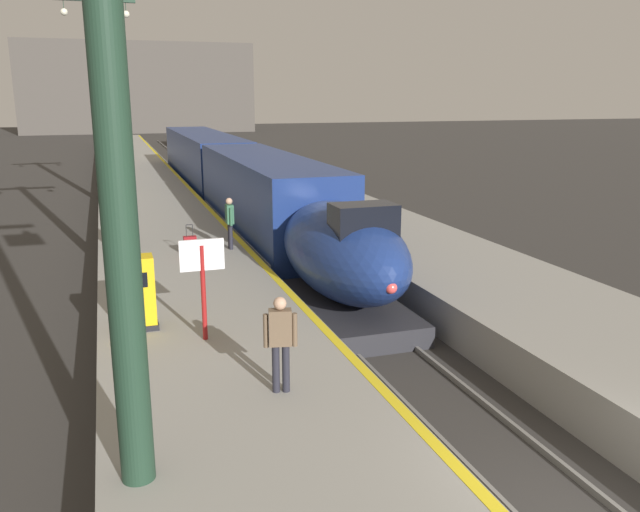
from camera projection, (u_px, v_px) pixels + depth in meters
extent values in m
cube|color=gray|center=(153.00, 214.00, 30.40)|extent=(4.80, 110.00, 1.05)
cube|color=gray|center=(317.00, 205.00, 32.87)|extent=(4.80, 110.00, 1.05)
cube|color=yellow|center=(202.00, 201.00, 30.97)|extent=(0.20, 107.80, 0.01)
cube|color=slate|center=(214.00, 211.00, 34.05)|extent=(0.08, 110.00, 0.12)
cube|color=slate|center=(243.00, 209.00, 34.51)|extent=(0.08, 110.00, 0.12)
ellipsoid|color=navy|center=(342.00, 250.00, 17.82)|extent=(2.78, 6.66, 2.56)
cube|color=#28282D|center=(346.00, 308.00, 17.89)|extent=(2.46, 5.66, 0.55)
cube|color=black|center=(363.00, 222.00, 16.18)|extent=(1.59, 1.00, 0.90)
sphere|color=#F24C4C|center=(391.00, 288.00, 14.86)|extent=(0.28, 0.28, 0.28)
cube|color=navy|center=(265.00, 195.00, 26.05)|extent=(2.90, 14.00, 3.05)
cube|color=black|center=(230.00, 182.00, 25.48)|extent=(0.04, 11.90, 0.80)
cube|color=black|center=(299.00, 180.00, 26.35)|extent=(0.04, 11.90, 0.80)
cube|color=silver|center=(266.00, 226.00, 26.36)|extent=(2.92, 13.30, 0.24)
cube|color=black|center=(297.00, 265.00, 22.36)|extent=(2.03, 2.20, 0.56)
cube|color=black|center=(244.00, 219.00, 30.61)|extent=(2.03, 2.20, 0.56)
cube|color=navy|center=(204.00, 158.00, 41.35)|extent=(2.90, 18.00, 3.05)
cube|color=black|center=(181.00, 149.00, 40.78)|extent=(0.04, 15.84, 0.80)
cube|color=black|center=(226.00, 148.00, 41.64)|extent=(0.04, 15.84, 0.80)
cube|color=black|center=(222.00, 200.00, 36.14)|extent=(2.03, 2.20, 0.56)
cube|color=black|center=(193.00, 175.00, 47.42)|extent=(2.03, 2.20, 0.56)
cylinder|color=#1E3828|center=(112.00, 118.00, 7.46)|extent=(0.44, 0.44, 9.34)
cylinder|color=#1E3828|center=(104.00, 106.00, 20.52)|extent=(0.44, 0.44, 9.14)
cylinder|color=#1E3828|center=(102.00, 94.00, 34.04)|extent=(0.44, 0.44, 9.91)
cylinder|color=#1E3828|center=(63.00, 5.00, 32.53)|extent=(0.03, 0.03, 0.60)
sphere|color=#EFEACC|center=(64.00, 12.00, 32.62)|extent=(0.36, 0.36, 0.36)
cylinder|color=#1E3828|center=(126.00, 7.00, 33.44)|extent=(0.03, 0.03, 0.60)
sphere|color=#EFEACC|center=(126.00, 14.00, 33.53)|extent=(0.36, 0.36, 0.36)
cylinder|color=#23232D|center=(230.00, 236.00, 21.32)|extent=(0.13, 0.13, 0.85)
cylinder|color=#23232D|center=(231.00, 237.00, 21.17)|extent=(0.13, 0.13, 0.85)
cube|color=#336647|center=(230.00, 214.00, 21.07)|extent=(0.22, 0.38, 0.62)
cylinder|color=#336647|center=(228.00, 214.00, 21.30)|extent=(0.09, 0.09, 0.58)
cylinder|color=#336647|center=(231.00, 217.00, 20.86)|extent=(0.09, 0.09, 0.58)
sphere|color=tan|center=(229.00, 201.00, 20.96)|extent=(0.22, 0.22, 0.22)
cylinder|color=#23232D|center=(276.00, 368.00, 10.98)|extent=(0.13, 0.13, 0.85)
cylinder|color=#23232D|center=(286.00, 368.00, 11.00)|extent=(0.13, 0.13, 0.85)
cube|color=brown|center=(280.00, 327.00, 10.81)|extent=(0.42, 0.30, 0.62)
cylinder|color=brown|center=(266.00, 331.00, 10.80)|extent=(0.09, 0.09, 0.58)
cylinder|color=brown|center=(295.00, 330.00, 10.85)|extent=(0.09, 0.09, 0.58)
sphere|color=tan|center=(280.00, 303.00, 10.71)|extent=(0.22, 0.22, 0.22)
cube|color=maroon|center=(190.00, 246.00, 20.46)|extent=(0.40, 0.22, 0.60)
cylinder|color=#262628|center=(186.00, 231.00, 20.32)|extent=(0.02, 0.02, 0.36)
cylinder|color=#262628|center=(193.00, 231.00, 20.38)|extent=(0.02, 0.02, 0.36)
cube|color=#262628|center=(189.00, 225.00, 20.30)|extent=(0.22, 0.03, 0.02)
cube|color=yellow|center=(138.00, 293.00, 13.92)|extent=(0.70, 0.56, 1.60)
cube|color=black|center=(138.00, 280.00, 13.58)|extent=(0.40, 0.02, 0.32)
cube|color=black|center=(140.00, 325.00, 14.10)|extent=(0.76, 0.62, 0.12)
cylinder|color=maroon|center=(203.00, 293.00, 13.23)|extent=(0.10, 0.10, 2.00)
cube|color=white|center=(202.00, 255.00, 13.03)|extent=(0.90, 0.06, 0.64)
cube|color=#4C4742|center=(140.00, 88.00, 101.25)|extent=(36.00, 2.00, 14.00)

